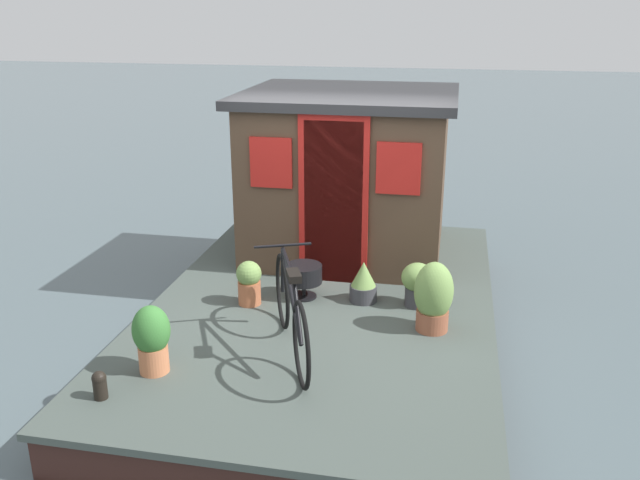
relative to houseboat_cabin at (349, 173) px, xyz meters
The scene contains 11 objects.
ground_plane 2.00m from the houseboat_cabin, behind, with size 60.00×60.00×0.00m, color #4C5B60.
houseboat_deck 1.87m from the houseboat_cabin, behind, with size 5.17×3.29×0.42m.
houseboat_cabin is the anchor object (origin of this frame).
bicycle 2.63m from the houseboat_cabin, behind, with size 1.59×0.74×0.82m.
potted_plant_fern 1.65m from the houseboat_cabin, 164.83° to the right, with size 0.27×0.27×0.41m.
potted_plant_ivy 2.28m from the houseboat_cabin, 150.61° to the right, with size 0.35×0.35×0.65m.
potted_plant_sage 3.33m from the houseboat_cabin, 160.92° to the left, with size 0.30×0.30×0.57m.
potted_plant_thyme 1.97m from the houseboat_cabin, 157.76° to the left, with size 0.25×0.25×0.44m.
potted_plant_geranium 1.83m from the houseboat_cabin, 147.46° to the right, with size 0.31×0.31×0.44m.
charcoal_grill 1.62m from the houseboat_cabin, behind, with size 0.36×0.36×0.34m.
mooring_bollard 3.85m from the houseboat_cabin, 159.83° to the left, with size 0.11×0.11×0.22m.
Camera 1 is at (-5.98, -1.16, 3.21)m, focal length 37.71 mm.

